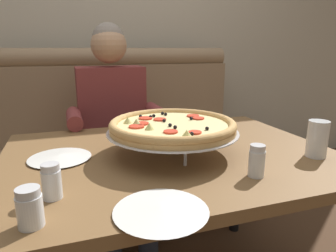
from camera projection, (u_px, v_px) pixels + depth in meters
name	position (u px, v px, depth m)	size (l,w,h in m)	color
back_wall_with_window	(109.00, 13.00, 2.43)	(6.00, 0.12, 2.80)	#BCB29E
booth_bench	(127.00, 153.00, 2.16)	(1.71, 0.78, 1.13)	#937556
dining_table	(171.00, 171.00, 1.23)	(1.29, 0.96, 0.73)	brown
diner_main	(114.00, 121.00, 1.80)	(0.54, 0.64, 1.27)	#2D3342
pizza	(171.00, 126.00, 1.16)	(0.51, 0.51, 0.14)	silver
shaker_parmesan	(52.00, 184.00, 0.83)	(0.05, 0.05, 0.10)	white
shaker_oregano	(257.00, 163.00, 0.97)	(0.05, 0.05, 0.11)	white
shaker_pepper_flakes	(30.00, 210.00, 0.70)	(0.06, 0.06, 0.10)	white
plate_near_left	(60.00, 156.00, 1.13)	(0.23, 0.23, 0.02)	white
plate_near_right	(161.00, 209.00, 0.76)	(0.24, 0.24, 0.02)	white
drinking_glass	(317.00, 140.00, 1.14)	(0.08, 0.08, 0.14)	silver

